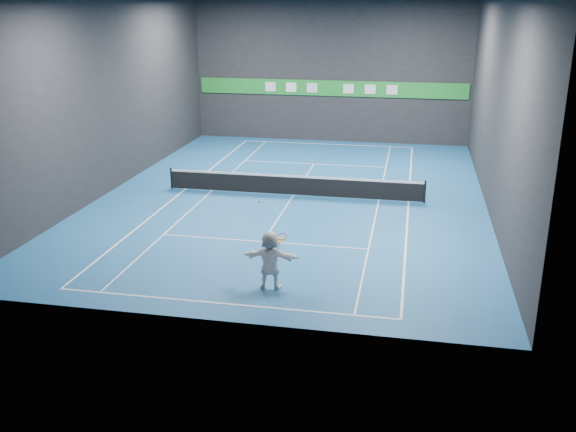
% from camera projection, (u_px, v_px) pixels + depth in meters
% --- Properties ---
extents(ground, '(26.00, 26.00, 0.00)m').
position_uv_depth(ground, '(293.00, 195.00, 30.98)').
color(ground, '#19538A').
rests_on(ground, ground).
extents(wall_back, '(18.00, 0.10, 9.00)m').
position_uv_depth(wall_back, '(331.00, 72.00, 41.63)').
color(wall_back, black).
rests_on(wall_back, ground).
extents(wall_front, '(18.00, 0.10, 9.00)m').
position_uv_depth(wall_front, '(205.00, 172.00, 17.46)').
color(wall_front, black).
rests_on(wall_front, ground).
extents(wall_left, '(0.10, 26.00, 9.00)m').
position_uv_depth(wall_left, '(112.00, 97.00, 31.20)').
color(wall_left, black).
rests_on(wall_left, ground).
extents(wall_right, '(0.10, 26.00, 9.00)m').
position_uv_depth(wall_right, '(497.00, 108.00, 27.89)').
color(wall_right, black).
rests_on(wall_right, ground).
extents(baseline_near, '(10.98, 0.08, 0.01)m').
position_uv_depth(baseline_near, '(222.00, 303.00, 19.93)').
color(baseline_near, white).
rests_on(baseline_near, ground).
extents(baseline_far, '(10.98, 0.08, 0.01)m').
position_uv_depth(baseline_far, '(327.00, 144.00, 42.04)').
color(baseline_far, white).
rests_on(baseline_far, ground).
extents(sideline_doubles_left, '(0.08, 23.78, 0.01)m').
position_uv_depth(sideline_doubles_left, '(185.00, 189.00, 31.99)').
color(sideline_doubles_left, white).
rests_on(sideline_doubles_left, ground).
extents(sideline_doubles_right, '(0.08, 23.78, 0.01)m').
position_uv_depth(sideline_doubles_right, '(409.00, 202.00, 29.97)').
color(sideline_doubles_right, white).
rests_on(sideline_doubles_right, ground).
extents(sideline_singles_left, '(0.06, 23.78, 0.01)m').
position_uv_depth(sideline_singles_left, '(212.00, 191.00, 31.74)').
color(sideline_singles_left, white).
rests_on(sideline_singles_left, ground).
extents(sideline_singles_right, '(0.06, 23.78, 0.01)m').
position_uv_depth(sideline_singles_right, '(379.00, 200.00, 30.23)').
color(sideline_singles_right, white).
rests_on(sideline_singles_right, ground).
extents(service_line_near, '(8.23, 0.06, 0.01)m').
position_uv_depth(service_line_near, '(263.00, 242.00, 25.03)').
color(service_line_near, white).
rests_on(service_line_near, ground).
extents(service_line_far, '(8.23, 0.06, 0.01)m').
position_uv_depth(service_line_far, '(314.00, 164.00, 36.93)').
color(service_line_far, white).
rests_on(service_line_far, ground).
extents(center_service_line, '(0.06, 12.80, 0.01)m').
position_uv_depth(center_service_line, '(293.00, 195.00, 30.98)').
color(center_service_line, white).
rests_on(center_service_line, ground).
extents(player, '(1.84, 0.61, 1.98)m').
position_uv_depth(player, '(270.00, 260.00, 20.69)').
color(player, white).
rests_on(player, ground).
extents(tennis_ball, '(0.06, 0.06, 0.06)m').
position_uv_depth(tennis_ball, '(259.00, 202.00, 20.32)').
color(tennis_ball, '#C2DF25').
rests_on(tennis_ball, player).
extents(tennis_net, '(12.50, 0.10, 1.07)m').
position_uv_depth(tennis_net, '(293.00, 185.00, 30.81)').
color(tennis_net, black).
rests_on(tennis_net, ground).
extents(sponsor_banner, '(17.64, 0.11, 1.00)m').
position_uv_depth(sponsor_banner, '(330.00, 88.00, 41.89)').
color(sponsor_banner, '#1D882C').
rests_on(sponsor_banner, wall_back).
extents(tennis_racket, '(0.45, 0.38, 0.63)m').
position_uv_depth(tennis_racket, '(281.00, 239.00, 20.44)').
color(tennis_racket, red).
rests_on(tennis_racket, player).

